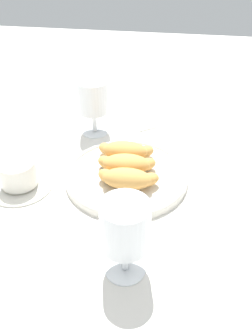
{
  "coord_description": "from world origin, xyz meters",
  "views": [
    {
      "loc": [
        0.09,
        -0.6,
        0.48
      ],
      "look_at": [
        -0.0,
        0.01,
        0.03
      ],
      "focal_mm": 38.49,
      "sensor_mm": 36.0,
      "label": 1
    }
  ],
  "objects_px": {
    "juice_glass_left": "(125,228)",
    "coffee_cup_near": "(18,176)",
    "croissant_extra": "(125,151)",
    "croissant_large": "(127,178)",
    "croissant_small": "(126,164)",
    "pastry_plate": "(126,175)",
    "juice_glass_right": "(93,99)",
    "sugar_packet": "(145,126)"
  },
  "relations": [
    {
      "from": "pastry_plate",
      "to": "juice_glass_left",
      "type": "height_order",
      "value": "juice_glass_left"
    },
    {
      "from": "croissant_large",
      "to": "croissant_extra",
      "type": "height_order",
      "value": "same"
    },
    {
      "from": "pastry_plate",
      "to": "croissant_small",
      "type": "bearing_deg",
      "value": 93.69
    },
    {
      "from": "pastry_plate",
      "to": "croissant_small",
      "type": "height_order",
      "value": "croissant_small"
    },
    {
      "from": "croissant_small",
      "to": "croissant_extra",
      "type": "bearing_deg",
      "value": 100.95
    },
    {
      "from": "croissant_extra",
      "to": "sugar_packet",
      "type": "height_order",
      "value": "croissant_extra"
    },
    {
      "from": "croissant_large",
      "to": "sugar_packet",
      "type": "xyz_separation_m",
      "value": [
        0.01,
        0.27,
        -0.03
      ]
    },
    {
      "from": "croissant_small",
      "to": "juice_glass_left",
      "type": "bearing_deg",
      "value": -81.8
    },
    {
      "from": "pastry_plate",
      "to": "coffee_cup_near",
      "type": "xyz_separation_m",
      "value": [
        -0.22,
        -0.06,
        0.02
      ]
    },
    {
      "from": "croissant_small",
      "to": "juice_glass_left",
      "type": "xyz_separation_m",
      "value": [
        0.03,
        -0.24,
        0.06
      ]
    },
    {
      "from": "pastry_plate",
      "to": "juice_glass_left",
      "type": "relative_size",
      "value": 1.87
    },
    {
      "from": "pastry_plate",
      "to": "juice_glass_right",
      "type": "height_order",
      "value": "juice_glass_right"
    },
    {
      "from": "croissant_small",
      "to": "juice_glass_right",
      "type": "distance_m",
      "value": 0.22
    },
    {
      "from": "coffee_cup_near",
      "to": "sugar_packet",
      "type": "height_order",
      "value": "coffee_cup_near"
    },
    {
      "from": "croissant_small",
      "to": "croissant_extra",
      "type": "height_order",
      "value": "same"
    },
    {
      "from": "croissant_large",
      "to": "croissant_small",
      "type": "distance_m",
      "value": 0.05
    },
    {
      "from": "juice_glass_right",
      "to": "pastry_plate",
      "type": "bearing_deg",
      "value": -59.27
    },
    {
      "from": "coffee_cup_near",
      "to": "juice_glass_left",
      "type": "distance_m",
      "value": 0.32
    },
    {
      "from": "coffee_cup_near",
      "to": "sugar_packet",
      "type": "distance_m",
      "value": 0.37
    },
    {
      "from": "pastry_plate",
      "to": "juice_glass_left",
      "type": "distance_m",
      "value": 0.25
    },
    {
      "from": "pastry_plate",
      "to": "sugar_packet",
      "type": "xyz_separation_m",
      "value": [
        0.02,
        0.23,
        -0.01
      ]
    },
    {
      "from": "pastry_plate",
      "to": "juice_glass_right",
      "type": "bearing_deg",
      "value": 120.73
    },
    {
      "from": "sugar_packet",
      "to": "coffee_cup_near",
      "type": "bearing_deg",
      "value": -162.98
    },
    {
      "from": "pastry_plate",
      "to": "juice_glass_right",
      "type": "distance_m",
      "value": 0.23
    },
    {
      "from": "coffee_cup_near",
      "to": "sugar_packet",
      "type": "xyz_separation_m",
      "value": [
        0.23,
        0.28,
        -0.02
      ]
    },
    {
      "from": "croissant_extra",
      "to": "juice_glass_right",
      "type": "xyz_separation_m",
      "value": [
        -0.1,
        0.13,
        0.05
      ]
    },
    {
      "from": "coffee_cup_near",
      "to": "juice_glass_right",
      "type": "bearing_deg",
      "value": 65.78
    },
    {
      "from": "croissant_extra",
      "to": "sugar_packet",
      "type": "bearing_deg",
      "value": 81.5
    },
    {
      "from": "croissant_small",
      "to": "sugar_packet",
      "type": "height_order",
      "value": "croissant_small"
    },
    {
      "from": "croissant_large",
      "to": "juice_glass_right",
      "type": "relative_size",
      "value": 0.98
    },
    {
      "from": "coffee_cup_near",
      "to": "croissant_extra",
      "type": "bearing_deg",
      "value": 27.51
    },
    {
      "from": "croissant_small",
      "to": "juice_glass_left",
      "type": "distance_m",
      "value": 0.25
    },
    {
      "from": "pastry_plate",
      "to": "croissant_small",
      "type": "xyz_separation_m",
      "value": [
        -0.0,
        0.0,
        0.03
      ]
    },
    {
      "from": "sugar_packet",
      "to": "juice_glass_left",
      "type": "bearing_deg",
      "value": -121.31
    },
    {
      "from": "juice_glass_left",
      "to": "coffee_cup_near",
      "type": "bearing_deg",
      "value": 144.62
    },
    {
      "from": "croissant_extra",
      "to": "coffee_cup_near",
      "type": "distance_m",
      "value": 0.23
    },
    {
      "from": "croissant_extra",
      "to": "croissant_large",
      "type": "bearing_deg",
      "value": -78.89
    },
    {
      "from": "croissant_extra",
      "to": "juice_glass_left",
      "type": "distance_m",
      "value": 0.3
    },
    {
      "from": "croissant_extra",
      "to": "juice_glass_right",
      "type": "bearing_deg",
      "value": 127.11
    },
    {
      "from": "pastry_plate",
      "to": "croissant_extra",
      "type": "xyz_separation_m",
      "value": [
        -0.01,
        0.05,
        0.03
      ]
    },
    {
      "from": "croissant_extra",
      "to": "sugar_packet",
      "type": "distance_m",
      "value": 0.18
    },
    {
      "from": "croissant_extra",
      "to": "juice_glass_left",
      "type": "bearing_deg",
      "value": -81.32
    }
  ]
}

